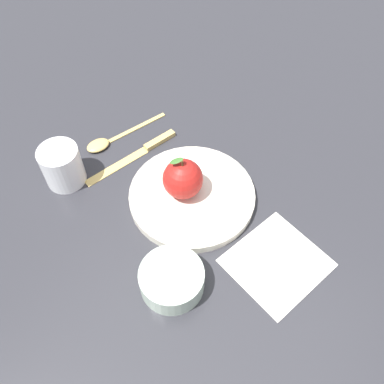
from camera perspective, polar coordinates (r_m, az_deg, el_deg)
name	(u,v)px	position (r m, az deg, el deg)	size (l,w,h in m)	color
ground_plane	(186,190)	(0.77, -0.87, 0.27)	(2.40, 2.40, 0.00)	#2D2D33
dinner_plate	(192,195)	(0.75, 0.00, -0.44)	(0.23, 0.23, 0.02)	silver
apple	(183,179)	(0.72, -1.30, 1.85)	(0.07, 0.07, 0.09)	#B21E19
side_bowl	(172,278)	(0.65, -2.85, -11.95)	(0.10, 0.10, 0.04)	#B2C6B2
cup	(62,164)	(0.79, -17.74, 3.68)	(0.07, 0.07, 0.08)	white
knife	(140,152)	(0.84, -7.29, 5.53)	(0.13, 0.18, 0.01)	#D8B766
spoon	(108,141)	(0.87, -11.67, 7.01)	(0.13, 0.16, 0.01)	#D8B766
linen_napkin	(277,262)	(0.71, 11.75, -9.60)	(0.14, 0.15, 0.00)	silver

